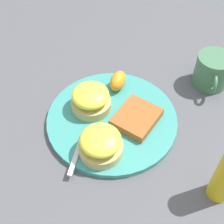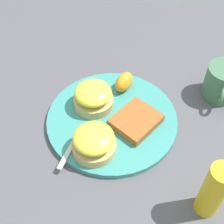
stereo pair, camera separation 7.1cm
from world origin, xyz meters
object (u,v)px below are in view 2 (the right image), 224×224
object	(u,v)px
cup	(223,82)
hashbrown_patty	(136,119)
sandwich_benedict_left	(93,97)
fork	(81,129)
sandwich_benedict_right	(94,142)
condiment_bottle	(214,191)
orange_wedge	(125,82)

from	to	relation	value
cup	hashbrown_patty	bearing A→B (deg)	-47.55
sandwich_benedict_left	fork	distance (m)	0.08
sandwich_benedict_right	condiment_bottle	bearing A→B (deg)	77.71
orange_wedge	cup	xyz separation A→B (m)	(-0.06, 0.23, 0.01)
sandwich_benedict_left	hashbrown_patty	distance (m)	0.11
condiment_bottle	sandwich_benedict_right	bearing A→B (deg)	-102.29
cup	sandwich_benedict_left	bearing A→B (deg)	-63.90
hashbrown_patty	condiment_bottle	distance (m)	0.24
sandwich_benedict_left	condiment_bottle	distance (m)	0.34
sandwich_benedict_right	orange_wedge	distance (m)	0.20
sandwich_benedict_left	orange_wedge	bearing A→B (deg)	143.47
orange_wedge	cup	size ratio (longest dim) A/B	0.51
sandwich_benedict_right	cup	size ratio (longest dim) A/B	0.80
sandwich_benedict_right	condiment_bottle	distance (m)	0.25
cup	sandwich_benedict_right	bearing A→B (deg)	-42.90
cup	condiment_bottle	distance (m)	0.31
condiment_bottle	hashbrown_patty	bearing A→B (deg)	-130.86
sandwich_benedict_right	fork	bearing A→B (deg)	-132.27
orange_wedge	condiment_bottle	xyz separation A→B (m)	(0.25, 0.23, 0.03)
fork	condiment_bottle	size ratio (longest dim) A/B	1.41
sandwich_benedict_right	cup	distance (m)	0.36
sandwich_benedict_left	cup	xyz separation A→B (m)	(-0.14, 0.29, -0.00)
sandwich_benedict_left	sandwich_benedict_right	distance (m)	0.13
sandwich_benedict_left	cup	world-z (taller)	cup
cup	condiment_bottle	xyz separation A→B (m)	(0.31, 0.00, 0.03)
sandwich_benedict_right	condiment_bottle	size ratio (longest dim) A/B	0.68
hashbrown_patty	cup	size ratio (longest dim) A/B	0.85
fork	cup	size ratio (longest dim) A/B	1.66
cup	fork	bearing A→B (deg)	-52.79
fork	condiment_bottle	bearing A→B (deg)	71.87
sandwich_benedict_right	orange_wedge	size ratio (longest dim) A/B	1.58
hashbrown_patty	fork	size ratio (longest dim) A/B	0.52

